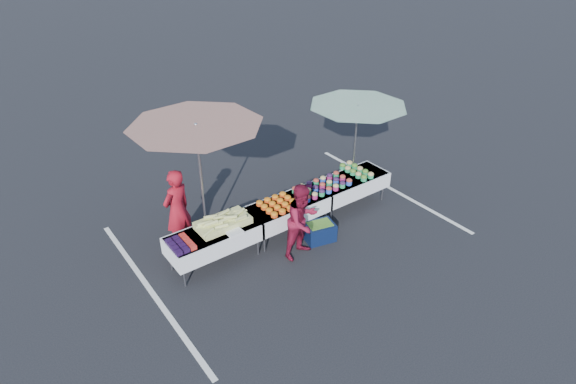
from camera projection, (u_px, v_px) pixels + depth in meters
ground at (288, 231)px, 10.60m from camera, size 80.00×80.00×0.00m
stripe_left at (150, 290)px, 8.97m from camera, size 0.10×5.00×0.00m
stripe_right at (389, 188)px, 12.23m from camera, size 0.10×5.00×0.00m
table_left at (214, 238)px, 9.39m from camera, size 1.86×0.81×0.75m
table_center at (288, 209)px, 10.31m from camera, size 1.86×0.81×0.75m
table_right at (350, 184)px, 11.22m from camera, size 1.86×0.81×0.75m
berry_punnets at (181, 244)px, 8.88m from camera, size 0.40×0.54×0.08m
corn_pile at (223, 222)px, 9.42m from camera, size 1.16×0.57×0.26m
plastic_bags at (234, 232)px, 9.24m from camera, size 0.30×0.25×0.05m
carrot_bowls at (279, 204)px, 10.06m from camera, size 0.75×0.69×0.11m
potato_cups at (322, 186)px, 10.66m from camera, size 1.34×0.58×0.16m
bean_baskets at (356, 170)px, 11.29m from camera, size 0.36×0.86×0.15m
vendor at (177, 210)px, 9.66m from camera, size 0.76×0.63×1.80m
customer at (303, 221)px, 9.51m from camera, size 0.87×0.73×1.61m
umbrella_left at (197, 135)px, 9.12m from camera, size 3.35×3.35×2.68m
umbrella_right at (357, 113)px, 10.96m from camera, size 2.92×2.92×2.32m
storage_bin at (320, 231)px, 10.23m from camera, size 0.71×0.58×0.41m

